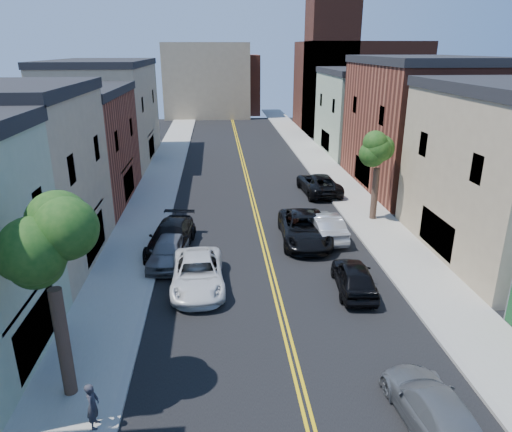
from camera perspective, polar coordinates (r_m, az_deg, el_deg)
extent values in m
cube|color=gray|center=(41.38, -11.94, 3.77)|extent=(3.20, 100.00, 0.15)
cube|color=gray|center=(42.40, 9.81, 4.30)|extent=(3.20, 100.00, 0.15)
cube|color=gray|center=(41.20, -9.52, 3.86)|extent=(0.30, 100.00, 0.15)
cube|color=gray|center=(41.99, 7.49, 4.27)|extent=(0.30, 100.00, 0.15)
cube|color=#998466|center=(27.82, -28.73, 3.34)|extent=(9.00, 10.00, 9.00)
cube|color=brown|center=(37.96, -22.30, 7.39)|extent=(9.00, 12.00, 8.00)
cube|color=#998466|center=(51.19, -17.97, 11.65)|extent=(9.00, 16.00, 9.50)
cube|color=brown|center=(41.52, 19.21, 10.14)|extent=(9.00, 14.00, 10.00)
cube|color=gray|center=(54.59, 13.27, 12.00)|extent=(9.00, 12.00, 8.50)
cube|color=#4C2319|center=(70.65, 12.18, 15.20)|extent=(16.00, 14.00, 12.00)
cube|color=#4C2319|center=(65.29, 9.11, 19.44)|extent=(6.00, 6.00, 22.00)
cube|color=#998466|center=(81.68, -6.01, 16.10)|extent=(14.00, 8.00, 12.00)
cube|color=brown|center=(85.77, -3.18, 15.68)|extent=(10.00, 8.00, 10.00)
cylinder|color=#34231A|center=(17.11, -22.45, -14.08)|extent=(0.44, 0.44, 3.96)
sphere|color=#143C10|center=(15.25, -24.56, -0.37)|extent=(5.20, 5.20, 5.20)
sphere|color=#143C10|center=(14.42, -23.68, 3.03)|extent=(3.90, 3.90, 3.90)
sphere|color=#143C10|center=(16.05, -25.46, -1.52)|extent=(3.64, 3.64, 3.64)
cylinder|color=#34231A|center=(32.71, 14.26, 2.65)|extent=(0.44, 0.44, 3.52)
sphere|color=#143C10|center=(31.84, 14.83, 9.09)|extent=(4.40, 4.40, 4.40)
sphere|color=#143C10|center=(31.54, 15.94, 10.52)|extent=(3.30, 3.30, 3.30)
sphere|color=#143C10|center=(32.19, 13.76, 8.49)|extent=(3.08, 3.08, 3.08)
imported|color=silver|center=(23.37, -7.12, -6.97)|extent=(2.72, 5.58, 1.53)
imported|color=#5B5D63|center=(26.13, -10.65, -4.18)|extent=(2.33, 4.64, 1.52)
imported|color=black|center=(27.81, -10.31, -2.52)|extent=(2.98, 5.82, 1.62)
imported|color=#595D61|center=(16.67, 20.79, -21.05)|extent=(2.23, 4.82, 1.36)
imported|color=black|center=(23.39, 11.89, -7.29)|extent=(2.13, 4.51, 1.49)
imported|color=#9C9EA3|center=(29.39, 8.22, -1.15)|extent=(2.16, 5.06, 1.62)
imported|color=black|center=(38.45, 7.64, 3.95)|extent=(3.06, 6.02, 1.63)
imported|color=black|center=(28.65, 5.91, -1.53)|extent=(3.07, 6.21, 1.69)
imported|color=#282830|center=(16.23, -19.27, -20.97)|extent=(0.38, 0.57, 1.56)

